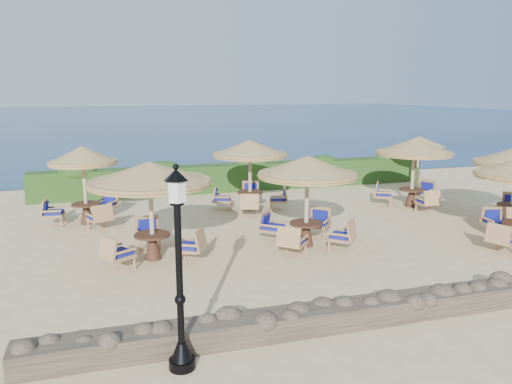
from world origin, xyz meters
name	(u,v)px	position (x,y,z in m)	size (l,w,h in m)	color
ground	(301,233)	(0.00, 0.00, 0.00)	(120.00, 120.00, 0.00)	beige
sea	(142,117)	(0.00, 70.00, 0.00)	(160.00, 160.00, 0.00)	navy
hedge	(242,177)	(0.00, 7.20, 0.60)	(18.00, 0.90, 1.20)	#1D3D13
stone_wall	(415,305)	(0.00, -6.20, 0.22)	(15.00, 0.65, 0.44)	brown
lamp_post	(179,279)	(-4.80, -6.80, 1.55)	(0.44, 0.44, 3.31)	black
extra_parasol	(419,142)	(7.80, 5.20, 2.17)	(2.30, 2.30, 2.41)	tan
cafe_set_0	(150,186)	(-4.75, -1.22, 2.00)	(3.26, 3.26, 2.65)	tan
cafe_set_1	(307,184)	(-0.37, -1.31, 1.84)	(2.87, 2.87, 2.65)	tan
cafe_set_3	(84,173)	(-6.57, 3.11, 1.76)	(2.56, 2.76, 2.65)	tan
cafe_set_4	(250,162)	(-0.70, 3.42, 1.82)	(2.88, 2.88, 2.65)	tan
cafe_set_5	(414,157)	(5.46, 2.14, 1.94)	(2.93, 2.93, 2.65)	tan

